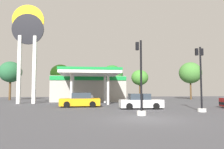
{
  "coord_description": "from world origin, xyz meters",
  "views": [
    {
      "loc": [
        -3.63,
        -12.89,
        1.74
      ],
      "look_at": [
        -0.09,
        14.23,
        3.69
      ],
      "focal_mm": 35.02,
      "sensor_mm": 36.0,
      "label": 1
    }
  ],
  "objects_px": {
    "car_0": "(80,100)",
    "car_1": "(141,102)",
    "tree_4": "(190,73)",
    "traffic_signal_0": "(201,85)",
    "tree_2": "(112,75)",
    "station_pole_sign": "(28,40)",
    "tree_3": "(140,78)",
    "tree_1": "(61,73)",
    "tree_0": "(11,72)",
    "traffic_signal_1": "(141,90)"
  },
  "relations": [
    {
      "from": "tree_0",
      "to": "tree_4",
      "type": "distance_m",
      "value": 32.58
    },
    {
      "from": "traffic_signal_1",
      "to": "tree_2",
      "type": "distance_m",
      "value": 23.22
    },
    {
      "from": "station_pole_sign",
      "to": "tree_0",
      "type": "bearing_deg",
      "value": 116.91
    },
    {
      "from": "station_pole_sign",
      "to": "tree_2",
      "type": "bearing_deg",
      "value": 34.36
    },
    {
      "from": "traffic_signal_1",
      "to": "tree_0",
      "type": "height_order",
      "value": "tree_0"
    },
    {
      "from": "car_1",
      "to": "tree_2",
      "type": "height_order",
      "value": "tree_2"
    },
    {
      "from": "tree_0",
      "to": "tree_1",
      "type": "height_order",
      "value": "tree_0"
    },
    {
      "from": "tree_0",
      "to": "tree_3",
      "type": "xyz_separation_m",
      "value": [
        23.16,
        -0.18,
        -0.83
      ]
    },
    {
      "from": "tree_4",
      "to": "station_pole_sign",
      "type": "bearing_deg",
      "value": -161.52
    },
    {
      "from": "car_0",
      "to": "traffic_signal_1",
      "type": "distance_m",
      "value": 9.27
    },
    {
      "from": "car_1",
      "to": "tree_2",
      "type": "distance_m",
      "value": 18.33
    },
    {
      "from": "station_pole_sign",
      "to": "tree_1",
      "type": "xyz_separation_m",
      "value": [
        3.3,
        9.7,
        -3.66
      ]
    },
    {
      "from": "tree_2",
      "to": "tree_4",
      "type": "relative_size",
      "value": 0.88
    },
    {
      "from": "tree_0",
      "to": "tree_1",
      "type": "bearing_deg",
      "value": -5.85
    },
    {
      "from": "traffic_signal_1",
      "to": "tree_4",
      "type": "relative_size",
      "value": 0.75
    },
    {
      "from": "tree_2",
      "to": "tree_3",
      "type": "distance_m",
      "value": 5.88
    },
    {
      "from": "station_pole_sign",
      "to": "car_1",
      "type": "xyz_separation_m",
      "value": [
        12.61,
        -9.55,
        -7.68
      ]
    },
    {
      "from": "traffic_signal_1",
      "to": "tree_0",
      "type": "distance_m",
      "value": 30.4
    },
    {
      "from": "station_pole_sign",
      "to": "tree_4",
      "type": "bearing_deg",
      "value": 18.48
    },
    {
      "from": "traffic_signal_0",
      "to": "tree_0",
      "type": "distance_m",
      "value": 32.35
    },
    {
      "from": "car_1",
      "to": "tree_1",
      "type": "distance_m",
      "value": 21.75
    },
    {
      "from": "car_0",
      "to": "car_1",
      "type": "height_order",
      "value": "car_0"
    },
    {
      "from": "station_pole_sign",
      "to": "traffic_signal_1",
      "type": "bearing_deg",
      "value": -52.44
    },
    {
      "from": "tree_4",
      "to": "tree_0",
      "type": "bearing_deg",
      "value": 177.35
    },
    {
      "from": "traffic_signal_0",
      "to": "station_pole_sign",
      "type": "bearing_deg",
      "value": 142.46
    },
    {
      "from": "car_1",
      "to": "traffic_signal_0",
      "type": "xyz_separation_m",
      "value": [
        4.14,
        -3.32,
        1.49
      ]
    },
    {
      "from": "traffic_signal_1",
      "to": "tree_4",
      "type": "distance_m",
      "value": 28.75
    },
    {
      "from": "traffic_signal_1",
      "to": "tree_3",
      "type": "height_order",
      "value": "tree_3"
    },
    {
      "from": "car_0",
      "to": "tree_4",
      "type": "xyz_separation_m",
      "value": [
        20.19,
        15.6,
        4.29
      ]
    },
    {
      "from": "traffic_signal_1",
      "to": "station_pole_sign",
      "type": "bearing_deg",
      "value": 127.56
    },
    {
      "from": "car_1",
      "to": "tree_1",
      "type": "height_order",
      "value": "tree_1"
    },
    {
      "from": "traffic_signal_1",
      "to": "tree_3",
      "type": "bearing_deg",
      "value": 75.43
    },
    {
      "from": "car_0",
      "to": "traffic_signal_0",
      "type": "bearing_deg",
      "value": -33.03
    },
    {
      "from": "traffic_signal_0",
      "to": "tree_2",
      "type": "xyz_separation_m",
      "value": [
        -4.47,
        21.26,
        2.21
      ]
    },
    {
      "from": "tree_2",
      "to": "tree_1",
      "type": "bearing_deg",
      "value": 171.73
    },
    {
      "from": "station_pole_sign",
      "to": "traffic_signal_0",
      "type": "xyz_separation_m",
      "value": [
        16.74,
        -12.87,
        -6.18
      ]
    },
    {
      "from": "tree_1",
      "to": "tree_2",
      "type": "bearing_deg",
      "value": -8.27
    },
    {
      "from": "station_pole_sign",
      "to": "tree_3",
      "type": "height_order",
      "value": "station_pole_sign"
    },
    {
      "from": "tree_2",
      "to": "tree_4",
      "type": "distance_m",
      "value": 14.92
    },
    {
      "from": "station_pole_sign",
      "to": "car_0",
      "type": "height_order",
      "value": "station_pole_sign"
    },
    {
      "from": "tree_4",
      "to": "traffic_signal_0",
      "type": "bearing_deg",
      "value": -115.41
    },
    {
      "from": "tree_2",
      "to": "tree_0",
      "type": "bearing_deg",
      "value": 172.91
    },
    {
      "from": "car_1",
      "to": "tree_4",
      "type": "bearing_deg",
      "value": 51.99
    },
    {
      "from": "car_0",
      "to": "traffic_signal_0",
      "type": "xyz_separation_m",
      "value": [
        9.76,
        -6.35,
        1.47
      ]
    },
    {
      "from": "traffic_signal_0",
      "to": "tree_2",
      "type": "bearing_deg",
      "value": 101.87
    },
    {
      "from": "tree_2",
      "to": "tree_3",
      "type": "relative_size",
      "value": 1.1
    },
    {
      "from": "tree_3",
      "to": "tree_1",
      "type": "bearing_deg",
      "value": -177.19
    },
    {
      "from": "tree_3",
      "to": "tree_0",
      "type": "bearing_deg",
      "value": 179.56
    },
    {
      "from": "traffic_signal_0",
      "to": "tree_2",
      "type": "relative_size",
      "value": 0.86
    },
    {
      "from": "tree_0",
      "to": "tree_3",
      "type": "relative_size",
      "value": 1.22
    }
  ]
}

